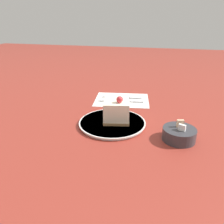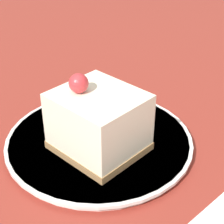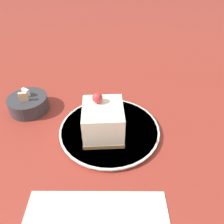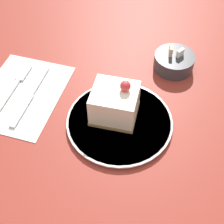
% 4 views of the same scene
% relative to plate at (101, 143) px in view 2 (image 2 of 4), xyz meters
% --- Properties ---
extents(ground_plane, '(4.00, 4.00, 0.00)m').
position_rel_plate_xyz_m(ground_plane, '(0.00, 0.02, -0.01)').
color(ground_plane, maroon).
extents(plate, '(0.22, 0.22, 0.01)m').
position_rel_plate_xyz_m(plate, '(0.00, 0.00, 0.00)').
color(plate, silver).
rests_on(plate, ground_plane).
extents(cake_slice, '(0.11, 0.10, 0.09)m').
position_rel_plate_xyz_m(cake_slice, '(-0.01, 0.01, 0.04)').
color(cake_slice, '#9E7547').
rests_on(cake_slice, plate).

